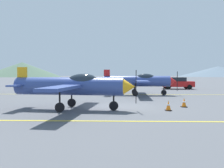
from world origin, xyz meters
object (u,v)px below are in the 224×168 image
object	(u,v)px
traffic_cone_front	(184,103)
car_sedan	(177,83)
airplane_mid	(139,81)
traffic_cone_side	(168,106)
airplane_near	(74,86)

from	to	relation	value
traffic_cone_front	car_sedan	bearing A→B (deg)	77.56
airplane_mid	traffic_cone_side	xyz separation A→B (m)	(0.84, -9.66, -1.14)
car_sedan	traffic_cone_front	world-z (taller)	car_sedan
car_sedan	traffic_cone_side	distance (m)	19.83
traffic_cone_side	car_sedan	bearing A→B (deg)	74.82
airplane_mid	car_sedan	world-z (taller)	airplane_mid
traffic_cone_front	traffic_cone_side	size ratio (longest dim) A/B	1.00
airplane_near	traffic_cone_side	size ratio (longest dim) A/B	14.35
airplane_near	traffic_cone_front	xyz separation A→B (m)	(6.83, 1.23, -1.14)
traffic_cone_front	traffic_cone_side	bearing A→B (deg)	-131.28
airplane_near	car_sedan	xyz separation A→B (m)	(10.72, 18.88, -0.58)
airplane_near	traffic_cone_front	size ratio (longest dim) A/B	14.35
car_sedan	traffic_cone_side	bearing A→B (deg)	-105.18
airplane_near	traffic_cone_side	bearing A→B (deg)	-2.59
airplane_near	car_sedan	bearing A→B (deg)	60.41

